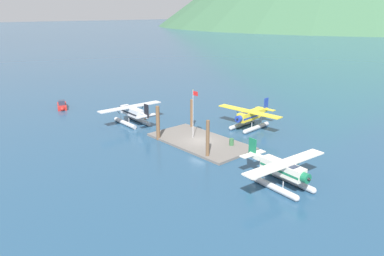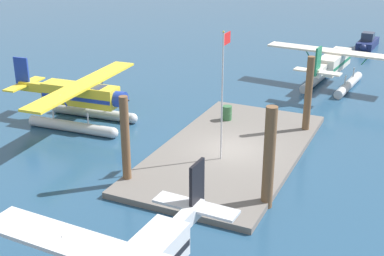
{
  "view_description": "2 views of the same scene",
  "coord_description": "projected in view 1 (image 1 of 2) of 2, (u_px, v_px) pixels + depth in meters",
  "views": [
    {
      "loc": [
        33.0,
        -30.92,
        16.57
      ],
      "look_at": [
        -1.93,
        0.33,
        1.48
      ],
      "focal_mm": 34.11,
      "sensor_mm": 36.0,
      "label": 1
    },
    {
      "loc": [
        -24.15,
        -8.87,
        11.79
      ],
      "look_at": [
        -0.47,
        2.08,
        1.32
      ],
      "focal_mm": 48.93,
      "sensor_mm": 36.0,
      "label": 2
    }
  ],
  "objects": [
    {
      "name": "piling_far_left",
      "position": [
        192.0,
        114.0,
        53.25
      ],
      "size": [
        0.41,
        0.41,
        4.4
      ],
      "primitive_type": "cylinder",
      "color": "brown",
      "rests_on": "ground"
    },
    {
      "name": "seaplane_silver_port_aft",
      "position": [
        132.0,
        114.0,
        55.8
      ],
      "size": [
        7.98,
        10.44,
        3.84
      ],
      "color": "#B7BABF",
      "rests_on": "ground"
    },
    {
      "name": "mooring_buoy",
      "position": [
        146.0,
        117.0,
        58.34
      ],
      "size": [
        0.73,
        0.73,
        0.73
      ],
      "primitive_type": "sphere",
      "color": "orange",
      "rests_on": "ground"
    },
    {
      "name": "dock_platform",
      "position": [
        200.0,
        141.0,
        48.07
      ],
      "size": [
        13.97,
        7.1,
        0.3
      ],
      "primitive_type": "cube",
      "color": "#66605B",
      "rests_on": "ground"
    },
    {
      "name": "seaplane_cream_stbd_aft",
      "position": [
        283.0,
        172.0,
        35.62
      ],
      "size": [
        7.96,
        10.49,
        3.84
      ],
      "color": "#B7BABF",
      "rests_on": "ground"
    },
    {
      "name": "ground_plane",
      "position": [
        200.0,
        143.0,
        48.12
      ],
      "size": [
        1200.0,
        1200.0,
        0.0
      ],
      "primitive_type": "plane",
      "color": "navy"
    },
    {
      "name": "seaplane_yellow_bow_centre",
      "position": [
        250.0,
        118.0,
        53.67
      ],
      "size": [
        10.47,
        7.97,
        3.84
      ],
      "color": "#B7BABF",
      "rests_on": "ground"
    },
    {
      "name": "piling_near_left",
      "position": [
        158.0,
        123.0,
        48.47
      ],
      "size": [
        0.5,
        0.5,
        4.67
      ],
      "primitive_type": "cylinder",
      "color": "brown",
      "rests_on": "ground"
    },
    {
      "name": "boat_red_open_sw",
      "position": [
        62.0,
        106.0,
        64.89
      ],
      "size": [
        4.64,
        2.93,
        1.5
      ],
      "color": "#B2231E",
      "rests_on": "ground"
    },
    {
      "name": "piling_near_right",
      "position": [
        208.0,
        140.0,
        42.33
      ],
      "size": [
        0.42,
        0.42,
        4.65
      ],
      "primitive_type": "cylinder",
      "color": "brown",
      "rests_on": "ground"
    },
    {
      "name": "flagpole",
      "position": [
        194.0,
        109.0,
        47.69
      ],
      "size": [
        0.95,
        0.1,
        6.6
      ],
      "color": "silver",
      "rests_on": "dock_platform"
    },
    {
      "name": "fuel_drum",
      "position": [
        232.0,
        142.0,
        46.19
      ],
      "size": [
        0.62,
        0.62,
        0.88
      ],
      "color": "#33663D",
      "rests_on": "dock_platform"
    }
  ]
}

